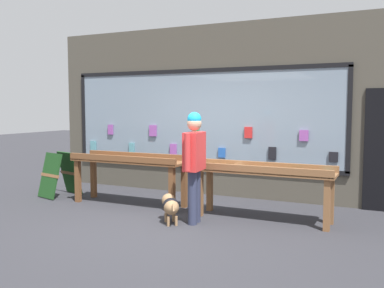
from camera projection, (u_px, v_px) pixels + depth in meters
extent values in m
plane|color=#2D2D33|center=(168.00, 224.00, 6.53)|extent=(40.00, 40.00, 0.00)
cube|color=#4C473D|center=(225.00, 111.00, 8.55)|extent=(7.79, 0.20, 3.42)
cube|color=gray|center=(198.00, 118.00, 8.67)|extent=(5.80, 0.03, 1.89)
cube|color=black|center=(198.00, 71.00, 8.58)|extent=(5.88, 0.06, 0.08)
cube|color=black|center=(198.00, 164.00, 8.75)|extent=(5.88, 0.06, 0.08)
cube|color=black|center=(84.00, 116.00, 9.90)|extent=(0.08, 0.06, 1.89)
cube|color=black|center=(349.00, 120.00, 7.43)|extent=(0.08, 0.06, 1.89)
cube|color=#5999A5|center=(93.00, 146.00, 9.81)|extent=(0.15, 0.03, 0.22)
cube|color=#994CA5|center=(110.00, 130.00, 9.56)|extent=(0.13, 0.03, 0.22)
cube|color=#5999A5|center=(132.00, 148.00, 9.36)|extent=(0.13, 0.03, 0.22)
cube|color=#994CA5|center=(153.00, 131.00, 9.10)|extent=(0.17, 0.03, 0.24)
cube|color=#994CA5|center=(173.00, 149.00, 8.92)|extent=(0.15, 0.03, 0.22)
cube|color=#338C4C|center=(196.00, 133.00, 8.67)|extent=(0.13, 0.03, 0.18)
cube|color=#2659B2|center=(222.00, 153.00, 8.46)|extent=(0.14, 0.03, 0.19)
cube|color=red|center=(248.00, 132.00, 8.19)|extent=(0.15, 0.03, 0.22)
cube|color=black|center=(272.00, 153.00, 8.02)|extent=(0.15, 0.03, 0.24)
cube|color=#994CA5|center=(304.00, 136.00, 7.75)|extent=(0.16, 0.03, 0.20)
cube|color=black|center=(333.00, 157.00, 7.56)|extent=(0.16, 0.03, 0.18)
cube|color=brown|center=(78.00, 181.00, 8.02)|extent=(0.09, 0.09, 0.79)
cube|color=brown|center=(172.00, 190.00, 7.16)|extent=(0.09, 0.09, 0.79)
cube|color=brown|center=(94.00, 177.00, 8.44)|extent=(0.09, 0.09, 0.79)
cube|color=brown|center=(184.00, 185.00, 7.58)|extent=(0.09, 0.09, 0.79)
cube|color=brown|center=(129.00, 161.00, 7.76)|extent=(2.20, 0.63, 0.04)
cube|color=brown|center=(120.00, 159.00, 7.51)|extent=(2.20, 0.07, 0.12)
cube|color=brown|center=(138.00, 156.00, 8.01)|extent=(2.20, 0.07, 0.12)
cube|color=black|center=(89.00, 156.00, 8.19)|extent=(0.15, 0.24, 0.02)
cube|color=orange|center=(103.00, 157.00, 8.09)|extent=(0.17, 0.23, 0.02)
cube|color=#5999A5|center=(112.00, 158.00, 7.87)|extent=(0.17, 0.20, 0.03)
cube|color=red|center=(130.00, 160.00, 7.71)|extent=(0.18, 0.23, 0.02)
cube|color=silver|center=(144.00, 160.00, 7.63)|extent=(0.20, 0.25, 0.03)
cube|color=#5999A5|center=(158.00, 162.00, 7.37)|extent=(0.18, 0.22, 0.02)
cube|color=silver|center=(171.00, 163.00, 7.26)|extent=(0.16, 0.23, 0.02)
cube|color=brown|center=(200.00, 193.00, 6.98)|extent=(0.09, 0.09, 0.75)
cube|color=brown|center=(327.00, 205.00, 6.12)|extent=(0.09, 0.09, 0.75)
cube|color=brown|center=(210.00, 189.00, 7.35)|extent=(0.09, 0.09, 0.75)
cube|color=brown|center=(331.00, 200.00, 6.49)|extent=(0.09, 0.09, 0.75)
cube|color=brown|center=(263.00, 172.00, 6.70)|extent=(2.20, 0.57, 0.04)
cube|color=brown|center=(259.00, 170.00, 6.47)|extent=(2.20, 0.07, 0.12)
cube|color=brown|center=(268.00, 166.00, 6.92)|extent=(2.20, 0.07, 0.12)
cube|color=yellow|center=(207.00, 167.00, 6.99)|extent=(0.17, 0.24, 0.02)
cube|color=silver|center=(236.00, 167.00, 7.03)|extent=(0.18, 0.22, 0.02)
cube|color=#5999A5|center=(262.00, 170.00, 6.61)|extent=(0.17, 0.21, 0.03)
cube|color=#338C4C|center=(295.00, 171.00, 6.53)|extent=(0.14, 0.19, 0.03)
cube|color=#5999A5|center=(327.00, 173.00, 6.40)|extent=(0.15, 0.22, 0.02)
cylinder|color=#2D334C|center=(192.00, 198.00, 6.46)|extent=(0.14, 0.14, 0.82)
cylinder|color=#2D334C|center=(196.00, 196.00, 6.61)|extent=(0.14, 0.14, 0.82)
cube|color=red|center=(194.00, 151.00, 6.48)|extent=(0.26, 0.48, 0.58)
cylinder|color=red|center=(187.00, 152.00, 6.21)|extent=(0.09, 0.09, 0.55)
cylinder|color=red|center=(201.00, 149.00, 6.75)|extent=(0.09, 0.09, 0.55)
sphere|color=tan|center=(194.00, 123.00, 6.44)|extent=(0.22, 0.22, 0.22)
sphere|color=#19A5E0|center=(194.00, 119.00, 6.44)|extent=(0.21, 0.21, 0.21)
ellipsoid|color=#99724C|center=(171.00, 207.00, 6.51)|extent=(0.43, 0.46, 0.24)
ellipsoid|color=black|center=(171.00, 206.00, 6.51)|extent=(0.34, 0.34, 0.25)
sphere|color=#99724C|center=(169.00, 200.00, 6.73)|extent=(0.22, 0.22, 0.22)
cylinder|color=#99724C|center=(173.00, 208.00, 6.29)|extent=(0.08, 0.09, 0.12)
cylinder|color=#99724C|center=(174.00, 217.00, 6.65)|extent=(0.04, 0.04, 0.15)
cylinder|color=#99724C|center=(166.00, 217.00, 6.63)|extent=(0.04, 0.04, 0.15)
cylinder|color=#99724C|center=(176.00, 221.00, 6.42)|extent=(0.04, 0.04, 0.15)
cylinder|color=#99724C|center=(168.00, 221.00, 6.40)|extent=(0.04, 0.04, 0.15)
cube|color=#193F19|center=(50.00, 175.00, 8.37)|extent=(0.58, 0.37, 0.87)
cube|color=brown|center=(50.00, 175.00, 8.37)|extent=(0.57, 0.20, 0.07)
cube|color=#193F19|center=(70.00, 173.00, 8.71)|extent=(0.58, 0.37, 0.87)
cube|color=brown|center=(70.00, 173.00, 8.71)|extent=(0.57, 0.20, 0.07)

